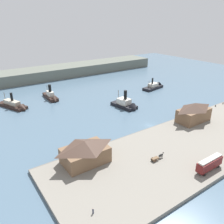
% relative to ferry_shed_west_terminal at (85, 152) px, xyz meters
% --- Properties ---
extents(ground_plane, '(320.00, 320.00, 0.00)m').
position_rel_ferry_shed_west_terminal_xyz_m(ground_plane, '(38.17, 10.10, -5.18)').
color(ground_plane, slate).
extents(quay_promenade, '(110.00, 36.00, 1.20)m').
position_rel_ferry_shed_west_terminal_xyz_m(quay_promenade, '(38.17, -11.90, -4.58)').
color(quay_promenade, gray).
rests_on(quay_promenade, ground).
extents(seawall_edge, '(110.00, 0.80, 1.00)m').
position_rel_ferry_shed_west_terminal_xyz_m(seawall_edge, '(38.17, 6.50, -4.68)').
color(seawall_edge, '#666159').
rests_on(seawall_edge, ground).
extents(ferry_shed_west_terminal, '(14.82, 10.05, 7.85)m').
position_rel_ferry_shed_west_terminal_xyz_m(ferry_shed_west_terminal, '(0.00, 0.00, 0.00)').
color(ferry_shed_west_terminal, brown).
rests_on(ferry_shed_west_terminal, quay_promenade).
extents(ferry_shed_central_terminal, '(15.80, 8.55, 8.74)m').
position_rel_ferry_shed_west_terminal_xyz_m(ferry_shed_central_terminal, '(56.04, 0.36, 0.46)').
color(ferry_shed_central_terminal, brown).
rests_on(ferry_shed_central_terminal, quay_promenade).
extents(street_tram, '(10.21, 2.65, 4.25)m').
position_rel_ferry_shed_west_terminal_xyz_m(street_tram, '(29.58, -25.74, -1.50)').
color(street_tram, maroon).
rests_on(street_tram, quay_promenade).
extents(horse_cart, '(5.44, 1.38, 1.87)m').
position_rel_ferry_shed_west_terminal_xyz_m(horse_cart, '(20.50, -12.57, -3.05)').
color(horse_cart, brown).
rests_on(horse_cart, quay_promenade).
extents(pedestrian_near_west_shed, '(0.39, 0.39, 1.59)m').
position_rel_ferry_shed_west_terminal_xyz_m(pedestrian_near_west_shed, '(-8.88, -20.04, -3.26)').
color(pedestrian_near_west_shed, '#33384C').
rests_on(pedestrian_near_west_shed, quay_promenade).
extents(mooring_post_center_west, '(0.44, 0.44, 0.90)m').
position_rel_ferry_shed_west_terminal_xyz_m(mooring_post_center_west, '(81.28, 5.03, -3.53)').
color(mooring_post_center_west, black).
rests_on(mooring_post_center_west, quay_promenade).
extents(mooring_post_east, '(0.44, 0.44, 0.90)m').
position_rel_ferry_shed_west_terminal_xyz_m(mooring_post_east, '(88.07, 4.86, -3.53)').
color(mooring_post_east, black).
rests_on(mooring_post_east, quay_promenade).
extents(ferry_near_quay, '(12.96, 21.18, 9.98)m').
position_rel_ferry_shed_west_terminal_xyz_m(ferry_near_quay, '(-6.31, 66.88, -3.84)').
color(ferry_near_quay, black).
rests_on(ferry_near_quay, ground).
extents(ferry_outer_harbor, '(5.17, 17.47, 9.80)m').
position_rel_ferry_shed_west_terminal_xyz_m(ferry_outer_harbor, '(14.91, 69.46, -3.56)').
color(ferry_outer_harbor, black).
rests_on(ferry_outer_harbor, ground).
extents(ferry_moored_west, '(8.65, 16.70, 11.60)m').
position_rel_ferry_shed_west_terminal_xyz_m(ferry_moored_west, '(43.02, 33.06, -3.45)').
color(ferry_moored_west, black).
rests_on(ferry_moored_west, ground).
extents(ferry_approaching_east, '(18.16, 8.40, 9.45)m').
position_rel_ferry_shed_west_terminal_xyz_m(ferry_approaching_east, '(81.60, 50.80, -3.88)').
color(ferry_approaching_east, black).
rests_on(ferry_approaching_east, ground).
extents(far_headland, '(180.00, 24.00, 8.00)m').
position_rel_ferry_shed_west_terminal_xyz_m(far_headland, '(38.17, 120.10, -1.18)').
color(far_headland, '#60665B').
rests_on(far_headland, ground).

